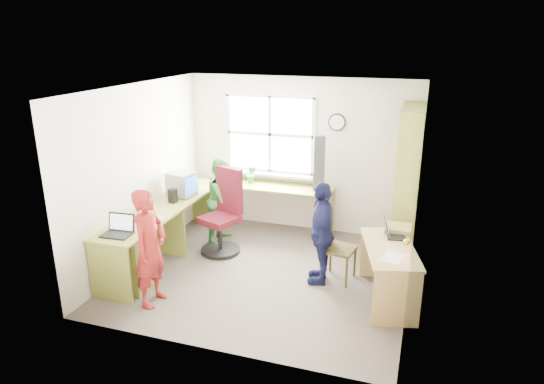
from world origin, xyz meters
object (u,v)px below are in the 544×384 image
Objects in this scene: l_desk at (165,237)px; wooden_chair at (334,243)px; swivel_chair at (224,217)px; potted_plant at (251,175)px; laptop_right at (392,232)px; person_navy at (322,233)px; bookshelf at (407,187)px; crt_monitor at (182,184)px; right_desk at (389,262)px; cd_tower at (319,163)px; laptop_left at (119,229)px; person_red at (150,248)px; person_green at (223,200)px.

wooden_chair is (2.16, 0.43, 0.03)m from l_desk.
potted_plant is (0.07, 0.95, 0.37)m from swivel_chair.
person_navy reaches higher than laptop_right.
crt_monitor is at bearing -168.41° from bookshelf.
cd_tower is (-1.21, 1.60, 0.68)m from right_desk.
person_navy is (-0.84, -0.13, -0.07)m from laptop_right.
crt_monitor is 1.50m from laptop_left.
cd_tower is 1.53m from person_navy.
person_red is at bearing -76.99° from swivel_chair.
person_navy is at bearing 88.33° from laptop_right.
swivel_chair is 0.40m from person_green.
person_green is (0.56, 1.79, -0.16)m from laptop_left.
cd_tower reaches higher than right_desk.
crt_monitor is at bearing 101.32° from l_desk.
laptop_left is (-3.08, -0.77, 0.31)m from right_desk.
l_desk is at bearing 68.20° from laptop_left.
person_navy is (1.45, -1.41, -0.23)m from potted_plant.
laptop_left is 1.27× the size of potted_plant.
l_desk is 1.19m from person_green.
l_desk is 8.58× the size of laptop_right.
person_navy is at bearing -128.98° from bookshelf.
laptop_left is at bearing -81.11° from crt_monitor.
cd_tower is at bearing -174.49° from person_navy.
laptop_right is at bearing -29.21° from potted_plant.
person_navy is at bearing 151.46° from right_desk.
laptop_right is at bearing 9.94° from wooden_chair.
l_desk is 0.88m from person_red.
l_desk is 2.21m from wooden_chair.
person_red is (-1.88, -1.23, 0.21)m from wooden_chair.
swivel_chair is at bearing 59.34° from laptop_left.
person_green is (-0.23, -0.60, -0.25)m from potted_plant.
crt_monitor is (-3.12, -0.64, -0.07)m from bookshelf.
person_red reaches higher than right_desk.
l_desk is 7.21× the size of crt_monitor.
potted_plant is at bearing 67.57° from laptop_left.
l_desk is 2.87m from right_desk.
laptop_left is at bearing 99.39° from laptop_right.
laptop_left is at bearing -146.05° from bookshelf.
wooden_chair is 2.60× the size of laptop_right.
bookshelf reaches higher than person_navy.
bookshelf is at bearing 61.35° from wooden_chair.
right_desk is at bearing -35.17° from potted_plant.
l_desk is 0.97m from crt_monitor.
crt_monitor reaches higher than l_desk.
right_desk is (2.87, 0.11, 0.04)m from l_desk.
swivel_chair is at bearing 177.24° from wooden_chair.
person_red is 1.92m from person_green.
wooden_chair is 1.53m from cd_tower.
right_desk is at bearing -15.88° from wooden_chair.
potted_plant is (-2.30, 1.62, 0.40)m from right_desk.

